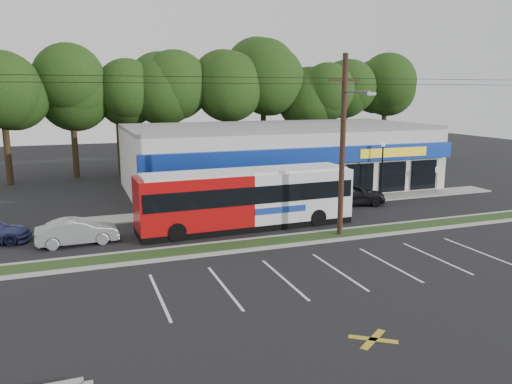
{
  "coord_description": "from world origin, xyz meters",
  "views": [
    {
      "loc": [
        -10.85,
        -22.83,
        7.98
      ],
      "look_at": [
        -0.56,
        5.0,
        2.02
      ],
      "focal_mm": 35.0,
      "sensor_mm": 36.0,
      "label": 1
    }
  ],
  "objects": [
    {
      "name": "strip_mall",
      "position": [
        5.5,
        15.91,
        2.65
      ],
      "size": [
        25.0,
        12.55,
        5.3
      ],
      "color": "silver",
      "rests_on": "ground"
    },
    {
      "name": "ground",
      "position": [
        0.0,
        0.0,
        0.0
      ],
      "size": [
        120.0,
        120.0,
        0.0
      ],
      "primitive_type": "plane",
      "color": "black",
      "rests_on": "ground"
    },
    {
      "name": "car_dark",
      "position": [
        7.61,
        7.65,
        0.85
      ],
      "size": [
        5.27,
        2.87,
        1.7
      ],
      "primitive_type": "imported",
      "rotation": [
        0.0,
        0.0,
        1.39
      ],
      "color": "black",
      "rests_on": "ground"
    },
    {
      "name": "metrobus",
      "position": [
        -1.33,
        4.5,
        1.85
      ],
      "size": [
        13.06,
        3.09,
        3.49
      ],
      "rotation": [
        0.0,
        0.0,
        0.03
      ],
      "color": "#B00D0D",
      "rests_on": "ground"
    },
    {
      "name": "curb_north",
      "position": [
        0.0,
        1.85,
        0.07
      ],
      "size": [
        40.0,
        0.25,
        0.14
      ],
      "primitive_type": "cube",
      "color": "#9E9E93",
      "rests_on": "ground"
    },
    {
      "name": "tree_line",
      "position": [
        4.0,
        26.0,
        8.42
      ],
      "size": [
        46.76,
        6.76,
        11.83
      ],
      "color": "black",
      "rests_on": "ground"
    },
    {
      "name": "car_silver",
      "position": [
        -10.91,
        4.47,
        0.69
      ],
      "size": [
        4.27,
        1.67,
        1.39
      ],
      "primitive_type": "imported",
      "rotation": [
        0.0,
        0.0,
        1.62
      ],
      "color": "#979B9E",
      "rests_on": "ground"
    },
    {
      "name": "pedestrian_a",
      "position": [
        6.3,
        7.5,
        0.87
      ],
      "size": [
        0.75,
        0.63,
        1.73
      ],
      "primitive_type": "imported",
      "rotation": [
        0.0,
        0.0,
        3.55
      ],
      "color": "silver",
      "rests_on": "ground"
    },
    {
      "name": "grass_strip",
      "position": [
        0.0,
        1.0,
        0.06
      ],
      "size": [
        40.0,
        1.6,
        0.12
      ],
      "primitive_type": "cube",
      "color": "#1F3716",
      "rests_on": "ground"
    },
    {
      "name": "utility_pole",
      "position": [
        2.83,
        0.93,
        5.41
      ],
      "size": [
        50.0,
        2.77,
        10.0
      ],
      "color": "black",
      "rests_on": "ground"
    },
    {
      "name": "pedestrian_b",
      "position": [
        6.25,
        6.03,
        0.92
      ],
      "size": [
        1.06,
        0.93,
        1.84
      ],
      "primitive_type": "imported",
      "rotation": [
        0.0,
        0.0,
        2.84
      ],
      "color": "silver",
      "rests_on": "ground"
    },
    {
      "name": "lamp_post",
      "position": [
        11.0,
        8.8,
        2.67
      ],
      "size": [
        0.3,
        0.3,
        4.25
      ],
      "color": "black",
      "rests_on": "ground"
    },
    {
      "name": "sidewalk",
      "position": [
        5.0,
        9.0,
        0.05
      ],
      "size": [
        32.0,
        2.2,
        0.1
      ],
      "primitive_type": "cube",
      "color": "#9E9E93",
      "rests_on": "ground"
    },
    {
      "name": "sign_post",
      "position": [
        16.0,
        8.57,
        1.56
      ],
      "size": [
        0.45,
        0.1,
        2.23
      ],
      "color": "#59595E",
      "rests_on": "ground"
    },
    {
      "name": "curb_south",
      "position": [
        0.0,
        0.15,
        0.07
      ],
      "size": [
        40.0,
        0.25,
        0.14
      ],
      "primitive_type": "cube",
      "color": "#9E9E93",
      "rests_on": "ground"
    }
  ]
}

